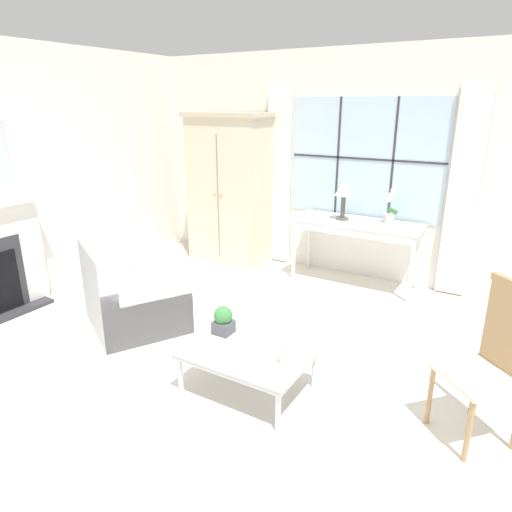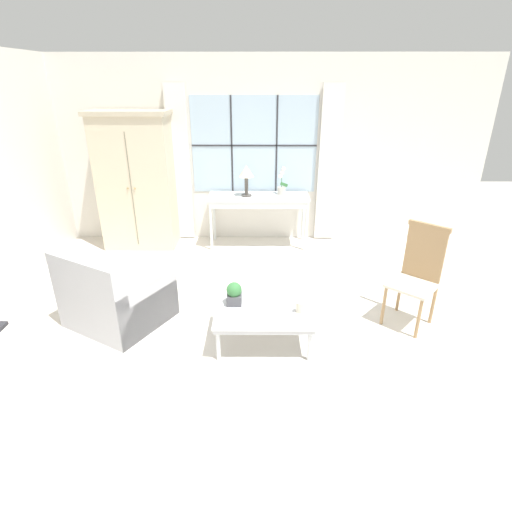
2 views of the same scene
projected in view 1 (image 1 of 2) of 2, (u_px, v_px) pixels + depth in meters
name	position (u px, v px, depth m)	size (l,w,h in m)	color
ground_plane	(230.00, 390.00, 3.62)	(14.00, 14.00, 0.00)	silver
wall_back_windowed	(365.00, 169.00, 5.63)	(7.20, 0.14, 2.80)	silver
wall_left	(34.00, 174.00, 5.13)	(0.06, 7.20, 2.80)	silver
armoire	(230.00, 189.00, 6.32)	(1.16, 0.63, 2.05)	beige
console_table	(357.00, 228.00, 5.52)	(1.54, 0.54, 0.81)	silver
table_lamp	(344.00, 192.00, 5.45)	(0.23, 0.23, 0.46)	#4C4742
potted_orchid	(390.00, 210.00, 5.33)	(0.16, 0.13, 0.43)	#BCB7AD
armchair_upholstered	(133.00, 299.00, 4.58)	(1.23, 1.20, 0.87)	#B2B2B7
side_chair_wooden	(494.00, 355.00, 2.96)	(0.62, 0.62, 1.10)	beige
coffee_table	(248.00, 352.00, 3.51)	(0.96, 0.71, 0.38)	silver
potted_plant_small	(223.00, 320.00, 3.68)	(0.15, 0.15, 0.24)	#4C4C51
pillar_candle	(284.00, 358.00, 3.25)	(0.11, 0.11, 0.13)	silver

